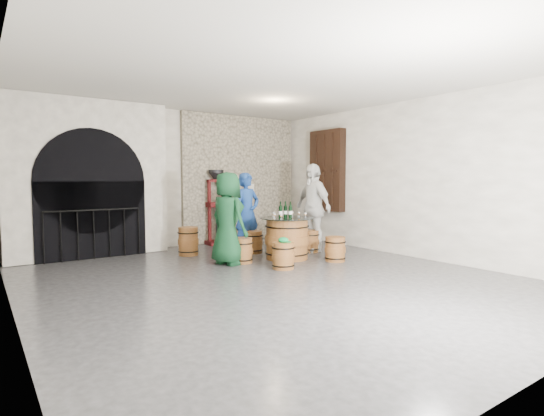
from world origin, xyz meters
TOP-DOWN VIEW (x-y plane):
  - ground at (0.00, 0.00)m, footprint 8.00×8.00m
  - wall_back at (0.00, 4.00)m, footprint 8.00×0.00m
  - wall_left at (-3.50, 0.00)m, footprint 0.00×8.00m
  - wall_right at (3.50, 0.00)m, footprint 0.00×8.00m
  - ceiling at (0.00, 0.00)m, footprint 8.00×8.00m
  - stone_facing_panel at (1.80, 3.94)m, footprint 3.20×0.12m
  - arched_opening at (-1.90, 3.74)m, footprint 3.10×0.60m
  - shuttered_window at (3.38, 2.40)m, footprint 0.23×1.10m
  - barrel_table at (1.26, 1.24)m, footprint 1.07×1.07m
  - barrel_stool_left at (0.31, 1.39)m, footprint 0.42×0.42m
  - barrel_stool_far at (1.07, 2.19)m, footprint 0.42×0.42m
  - barrel_stool_right at (2.16, 1.58)m, footprint 0.42×0.42m
  - barrel_stool_near_right at (1.87, 0.49)m, footprint 0.42×0.42m
  - barrel_stool_near_left at (0.63, 0.51)m, footprint 0.42×0.42m
  - green_cap at (0.63, 0.51)m, footprint 0.23×0.18m
  - person_green at (0.03, 1.44)m, footprint 0.69×0.93m
  - person_blue at (1.03, 2.38)m, footprint 0.68×0.49m
  - person_white at (2.26, 1.62)m, footprint 0.55×1.16m
  - wine_bottle_left at (1.14, 1.30)m, footprint 0.08×0.08m
  - wine_bottle_center at (1.30, 1.18)m, footprint 0.08×0.08m
  - wine_bottle_right at (1.27, 1.31)m, footprint 0.08×0.08m
  - tasting_glass_a at (0.99, 1.07)m, footprint 0.05×0.05m
  - tasting_glass_b at (1.61, 1.29)m, footprint 0.05×0.05m
  - tasting_glass_c at (1.13, 1.52)m, footprint 0.05×0.05m
  - tasting_glass_d at (1.55, 1.44)m, footprint 0.05×0.05m
  - tasting_glass_e at (1.58, 1.06)m, footprint 0.05×0.05m
  - tasting_glass_f at (0.96, 1.25)m, footprint 0.05×0.05m
  - side_barrel at (-0.19, 2.75)m, footprint 0.44×0.44m
  - corking_press at (0.98, 3.70)m, footprint 0.74×0.40m
  - control_box at (2.05, 3.86)m, footprint 0.18×0.10m

SIDE VIEW (x-z plane):
  - ground at x=0.00m, z-range 0.00..0.00m
  - barrel_stool_left at x=0.31m, z-range 0.00..0.47m
  - barrel_stool_far at x=1.07m, z-range 0.00..0.47m
  - barrel_stool_right at x=2.16m, z-range 0.00..0.47m
  - barrel_stool_near_right at x=1.87m, z-range 0.00..0.47m
  - barrel_stool_near_left at x=0.63m, z-range 0.00..0.47m
  - side_barrel at x=-0.19m, z-range 0.00..0.59m
  - barrel_table at x=1.26m, z-range 0.00..0.82m
  - green_cap at x=0.63m, z-range 0.46..0.56m
  - person_green at x=0.03m, z-range 0.00..1.73m
  - person_blue at x=1.03m, z-range 0.00..1.73m
  - tasting_glass_a at x=0.99m, z-range 0.83..0.92m
  - tasting_glass_b at x=1.61m, z-range 0.83..0.92m
  - tasting_glass_c at x=1.13m, z-range 0.83..0.92m
  - tasting_glass_d at x=1.55m, z-range 0.83..0.92m
  - tasting_glass_e at x=1.58m, z-range 0.83..0.92m
  - tasting_glass_f at x=0.96m, z-range 0.83..0.92m
  - wine_bottle_left at x=1.14m, z-range 0.79..1.12m
  - wine_bottle_center at x=1.30m, z-range 0.79..1.12m
  - wine_bottle_right at x=1.27m, z-range 0.79..1.12m
  - person_white at x=2.26m, z-range 0.00..1.93m
  - corking_press at x=0.98m, z-range 0.15..1.96m
  - control_box at x=2.05m, z-range 1.24..1.46m
  - arched_opening at x=-1.90m, z-range -0.01..3.18m
  - wall_back at x=0.00m, z-range -2.40..5.60m
  - wall_left at x=-3.50m, z-range -2.40..5.60m
  - wall_right at x=3.50m, z-range -2.40..5.60m
  - stone_facing_panel at x=1.80m, z-range 0.01..3.19m
  - shuttered_window at x=3.38m, z-range 0.80..2.80m
  - ceiling at x=0.00m, z-range 3.20..3.20m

